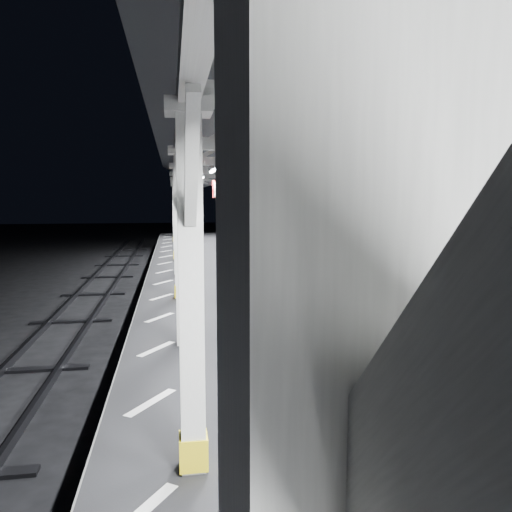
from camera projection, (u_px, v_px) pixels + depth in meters
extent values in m
plane|color=black|center=(274.00, 358.00, 10.93)|extent=(120.00, 120.00, 0.00)
cube|color=black|center=(274.00, 336.00, 10.88)|extent=(6.00, 50.00, 1.00)
cube|color=silver|center=(160.00, 318.00, 10.41)|extent=(1.00, 48.00, 0.01)
cube|color=silver|center=(381.00, 309.00, 11.22)|extent=(1.00, 48.00, 0.01)
cube|color=#2D2D33|center=(4.00, 369.00, 10.01)|extent=(0.08, 60.00, 0.16)
cube|color=#2D2D33|center=(61.00, 366.00, 10.19)|extent=(0.08, 60.00, 0.16)
cube|color=black|center=(33.00, 370.00, 10.11)|extent=(2.20, 0.22, 0.06)
cube|color=#2D2D33|center=(460.00, 344.00, 11.66)|extent=(0.08, 60.00, 0.16)
cube|color=#2D2D33|center=(503.00, 342.00, 11.84)|extent=(0.08, 60.00, 0.16)
cube|color=black|center=(482.00, 345.00, 11.75)|extent=(2.20, 0.22, 0.06)
cube|color=silver|center=(254.00, 59.00, 0.91)|extent=(0.10, 0.99, 0.99)
cube|color=silver|center=(191.00, 299.00, 4.42)|extent=(0.22, 0.22, 3.20)
cube|color=silver|center=(188.00, 107.00, 4.23)|extent=(0.40, 0.40, 0.12)
cube|color=yellow|center=(193.00, 451.00, 4.59)|extent=(0.26, 0.26, 0.30)
cube|color=silver|center=(187.00, 171.00, 4.83)|extent=(0.10, 0.99, 0.99)
cube|color=silver|center=(192.00, 164.00, 3.75)|extent=(0.10, 0.99, 0.99)
cube|color=silver|center=(182.00, 251.00, 8.34)|extent=(0.22, 0.22, 3.20)
cube|color=silver|center=(180.00, 151.00, 8.15)|extent=(0.40, 0.40, 0.12)
cube|color=silver|center=(180.00, 183.00, 8.75)|extent=(0.10, 0.99, 0.99)
cube|color=silver|center=(181.00, 181.00, 7.67)|extent=(0.10, 0.99, 0.99)
cube|color=silver|center=(179.00, 234.00, 12.26)|extent=(0.22, 0.22, 3.20)
cube|color=silver|center=(177.00, 166.00, 12.07)|extent=(0.40, 0.40, 0.12)
cube|color=yellow|center=(180.00, 291.00, 12.43)|extent=(0.26, 0.26, 0.30)
cube|color=silver|center=(178.00, 188.00, 12.66)|extent=(0.10, 0.99, 0.99)
cube|color=silver|center=(178.00, 187.00, 11.59)|extent=(0.10, 0.99, 0.99)
cube|color=silver|center=(177.00, 225.00, 16.18)|extent=(0.22, 0.22, 3.20)
cube|color=silver|center=(176.00, 174.00, 15.98)|extent=(0.40, 0.40, 0.12)
cube|color=silver|center=(176.00, 190.00, 16.58)|extent=(0.10, 0.99, 0.99)
cube|color=silver|center=(176.00, 189.00, 15.50)|extent=(0.10, 0.99, 0.99)
cube|color=silver|center=(176.00, 220.00, 20.09)|extent=(0.22, 0.22, 3.20)
cube|color=silver|center=(175.00, 178.00, 19.90)|extent=(0.40, 0.40, 0.12)
cube|color=yellow|center=(177.00, 255.00, 20.26)|extent=(0.26, 0.26, 0.30)
cube|color=silver|center=(175.00, 191.00, 20.50)|extent=(0.10, 0.99, 0.99)
cube|color=silver|center=(176.00, 191.00, 19.42)|extent=(0.10, 0.99, 0.99)
cube|color=silver|center=(175.00, 216.00, 24.01)|extent=(0.22, 0.22, 3.20)
cube|color=silver|center=(175.00, 181.00, 23.82)|extent=(0.40, 0.40, 0.12)
cube|color=silver|center=(175.00, 192.00, 24.42)|extent=(0.10, 0.99, 0.99)
cube|color=silver|center=(175.00, 192.00, 23.34)|extent=(0.10, 0.99, 0.99)
cube|color=silver|center=(175.00, 214.00, 27.93)|extent=(0.22, 0.22, 3.20)
cube|color=silver|center=(174.00, 184.00, 27.74)|extent=(0.40, 0.40, 0.12)
cube|color=yellow|center=(175.00, 239.00, 28.10)|extent=(0.26, 0.26, 0.30)
cube|color=silver|center=(174.00, 193.00, 28.33)|extent=(0.10, 0.99, 0.99)
cube|color=silver|center=(174.00, 193.00, 27.26)|extent=(0.10, 0.99, 0.99)
cube|color=silver|center=(174.00, 212.00, 31.85)|extent=(0.22, 0.22, 3.20)
cube|color=silver|center=(174.00, 185.00, 31.65)|extent=(0.40, 0.40, 0.12)
cube|color=silver|center=(174.00, 194.00, 32.25)|extent=(0.10, 0.99, 0.99)
cube|color=silver|center=(174.00, 193.00, 31.17)|extent=(0.10, 0.99, 0.99)
cube|color=silver|center=(406.00, 248.00, 9.00)|extent=(0.22, 0.22, 3.20)
cube|color=silver|center=(409.00, 154.00, 8.81)|extent=(0.40, 0.40, 0.12)
cube|color=silver|center=(394.00, 184.00, 9.41)|extent=(0.10, 0.99, 0.99)
cube|color=silver|center=(423.00, 182.00, 8.33)|extent=(0.10, 0.99, 0.99)
cube|color=silver|center=(335.00, 232.00, 12.92)|extent=(0.22, 0.22, 3.20)
cube|color=silver|center=(336.00, 167.00, 12.72)|extent=(0.40, 0.40, 0.12)
cube|color=yellow|center=(334.00, 286.00, 13.08)|extent=(0.26, 0.26, 0.30)
cube|color=silver|center=(329.00, 188.00, 13.32)|extent=(0.10, 0.99, 0.99)
cube|color=silver|center=(343.00, 187.00, 12.25)|extent=(0.10, 0.99, 0.99)
cube|color=silver|center=(297.00, 224.00, 16.84)|extent=(0.22, 0.22, 3.20)
cube|color=silver|center=(297.00, 175.00, 16.64)|extent=(0.40, 0.40, 0.12)
cube|color=silver|center=(293.00, 190.00, 17.24)|extent=(0.10, 0.99, 0.99)
cube|color=silver|center=(301.00, 190.00, 16.16)|extent=(0.10, 0.99, 0.99)
cube|color=silver|center=(273.00, 219.00, 20.75)|extent=(0.22, 0.22, 3.20)
cube|color=silver|center=(273.00, 179.00, 20.56)|extent=(0.40, 0.40, 0.12)
cube|color=yellow|center=(273.00, 253.00, 20.92)|extent=(0.26, 0.26, 0.30)
cube|color=silver|center=(271.00, 192.00, 21.16)|extent=(0.10, 0.99, 0.99)
cube|color=silver|center=(276.00, 191.00, 20.08)|extent=(0.10, 0.99, 0.99)
cube|color=silver|center=(257.00, 216.00, 24.67)|extent=(0.22, 0.22, 3.20)
cube|color=silver|center=(257.00, 182.00, 24.48)|extent=(0.40, 0.40, 0.12)
cube|color=silver|center=(255.00, 192.00, 25.08)|extent=(0.10, 0.99, 0.99)
cube|color=silver|center=(259.00, 192.00, 24.00)|extent=(0.10, 0.99, 0.99)
cube|color=silver|center=(245.00, 213.00, 28.59)|extent=(0.22, 0.22, 3.20)
cube|color=silver|center=(245.00, 184.00, 28.39)|extent=(0.40, 0.40, 0.12)
cube|color=yellow|center=(245.00, 238.00, 28.75)|extent=(0.26, 0.26, 0.30)
cube|color=silver|center=(244.00, 193.00, 28.99)|extent=(0.10, 0.99, 0.99)
cube|color=silver|center=(247.00, 193.00, 27.92)|extent=(0.10, 0.99, 0.99)
cube|color=silver|center=(236.00, 211.00, 32.51)|extent=(0.22, 0.22, 3.20)
cube|color=silver|center=(236.00, 186.00, 32.31)|extent=(0.40, 0.40, 0.12)
cube|color=silver|center=(235.00, 194.00, 32.91)|extent=(0.10, 0.99, 0.99)
cube|color=silver|center=(237.00, 194.00, 31.83)|extent=(0.10, 0.99, 0.99)
cube|color=silver|center=(178.00, 154.00, 10.09)|extent=(0.18, 48.00, 0.24)
cube|color=silver|center=(366.00, 156.00, 10.75)|extent=(0.18, 48.00, 0.24)
cube|color=silver|center=(409.00, 100.00, 4.55)|extent=(4.20, 0.14, 0.20)
cube|color=silver|center=(299.00, 145.00, 8.46)|extent=(4.20, 0.14, 0.20)
cube|color=silver|center=(259.00, 162.00, 12.38)|extent=(4.20, 0.14, 0.20)
cube|color=silver|center=(238.00, 170.00, 16.30)|extent=(4.20, 0.14, 0.20)
cube|color=silver|center=(225.00, 176.00, 20.22)|extent=(4.20, 0.14, 0.20)
cube|color=silver|center=(216.00, 179.00, 24.13)|extent=(4.20, 0.14, 0.20)
cube|color=silver|center=(210.00, 182.00, 28.05)|extent=(4.20, 0.14, 0.20)
cube|color=silver|center=(205.00, 184.00, 31.97)|extent=(4.20, 0.14, 0.20)
cube|color=silver|center=(275.00, 110.00, 10.31)|extent=(0.16, 48.00, 0.20)
cube|color=#4D5055|center=(213.00, 127.00, 10.14)|extent=(2.80, 49.00, 1.45)
cube|color=#4D5055|center=(335.00, 130.00, 10.57)|extent=(2.80, 49.00, 1.45)
cube|color=silver|center=(348.00, 72.00, 2.41)|extent=(0.10, 1.35, 0.08)
cube|color=white|center=(348.00, 83.00, 2.41)|extent=(0.05, 1.25, 0.05)
cube|color=silver|center=(239.00, 150.00, 6.32)|extent=(0.10, 1.35, 0.08)
cube|color=white|center=(239.00, 154.00, 6.33)|extent=(0.05, 1.25, 0.05)
cube|color=silver|center=(213.00, 168.00, 10.24)|extent=(0.10, 1.35, 0.08)
cube|color=white|center=(213.00, 171.00, 10.25)|extent=(0.05, 1.25, 0.05)
cube|color=silver|center=(202.00, 176.00, 14.16)|extent=(0.10, 1.35, 0.08)
cube|color=white|center=(202.00, 178.00, 14.16)|extent=(0.05, 1.25, 0.05)
cube|color=silver|center=(195.00, 181.00, 18.08)|extent=(0.10, 1.35, 0.08)
cube|color=white|center=(195.00, 182.00, 18.08)|extent=(0.05, 1.25, 0.05)
cube|color=silver|center=(191.00, 184.00, 21.99)|extent=(0.10, 1.35, 0.08)
cube|color=white|center=(191.00, 185.00, 22.00)|extent=(0.05, 1.25, 0.05)
cube|color=silver|center=(188.00, 186.00, 25.91)|extent=(0.10, 1.35, 0.08)
cube|color=white|center=(188.00, 187.00, 25.92)|extent=(0.05, 1.25, 0.05)
cube|color=silver|center=(186.00, 187.00, 29.83)|extent=(0.10, 1.35, 0.08)
cube|color=white|center=(186.00, 188.00, 29.83)|extent=(0.05, 1.25, 0.05)
cube|color=silver|center=(429.00, 153.00, 6.75)|extent=(0.10, 1.35, 0.08)
cube|color=white|center=(429.00, 157.00, 6.76)|extent=(0.05, 1.25, 0.05)
cube|color=silver|center=(334.00, 169.00, 10.67)|extent=(0.10, 1.35, 0.08)
cube|color=white|center=(334.00, 172.00, 10.68)|extent=(0.05, 1.25, 0.05)
cube|color=silver|center=(291.00, 177.00, 14.59)|extent=(0.10, 1.35, 0.08)
cube|color=white|center=(291.00, 179.00, 14.59)|extent=(0.05, 1.25, 0.05)
cube|color=silver|center=(266.00, 181.00, 18.50)|extent=(0.10, 1.35, 0.08)
cube|color=white|center=(266.00, 183.00, 18.51)|extent=(0.05, 1.25, 0.05)
cube|color=silver|center=(249.00, 184.00, 22.42)|extent=(0.10, 1.35, 0.08)
cube|color=white|center=(249.00, 185.00, 22.43)|extent=(0.05, 1.25, 0.05)
cube|color=silver|center=(238.00, 186.00, 26.34)|extent=(0.10, 1.35, 0.08)
cube|color=white|center=(238.00, 187.00, 26.35)|extent=(0.05, 1.25, 0.05)
cube|color=silver|center=(229.00, 188.00, 30.26)|extent=(0.10, 1.35, 0.08)
cube|color=white|center=(229.00, 188.00, 30.26)|extent=(0.05, 1.25, 0.05)
cylinder|color=black|center=(299.00, 165.00, 8.50)|extent=(0.02, 0.02, 0.30)
cylinder|color=#E25A0C|center=(299.00, 189.00, 8.55)|extent=(0.50, 0.04, 0.50)
cylinder|color=black|center=(225.00, 171.00, 9.92)|extent=(0.02, 0.02, 0.36)
cube|color=red|center=(225.00, 189.00, 9.96)|extent=(0.50, 0.03, 0.35)
cube|color=white|center=(225.00, 189.00, 9.96)|extent=(0.44, 0.05, 0.29)
cylinder|color=black|center=(243.00, 186.00, 23.74)|extent=(0.02, 0.02, 0.36)
cube|color=red|center=(243.00, 194.00, 23.78)|extent=(0.50, 0.03, 0.35)
cube|color=white|center=(243.00, 194.00, 23.78)|extent=(0.44, 0.05, 0.29)
cube|color=black|center=(408.00, 224.00, 34.59)|extent=(0.20, 0.20, 3.30)
sphere|color=silver|center=(457.00, 202.00, 28.54)|extent=(0.20, 0.20, 0.20)
sphere|color=silver|center=(409.00, 202.00, 34.41)|extent=(0.20, 0.20, 0.20)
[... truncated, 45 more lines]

